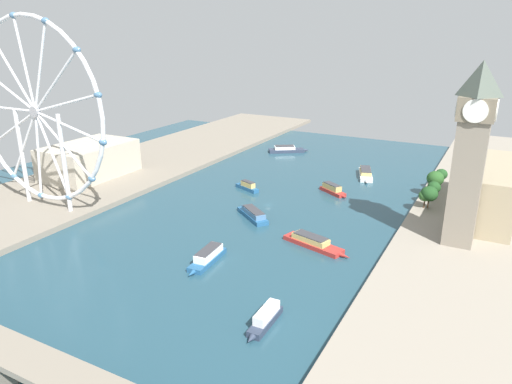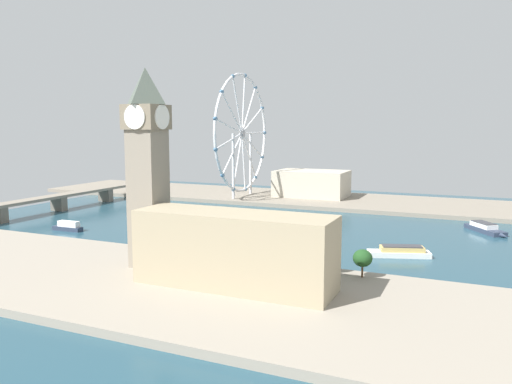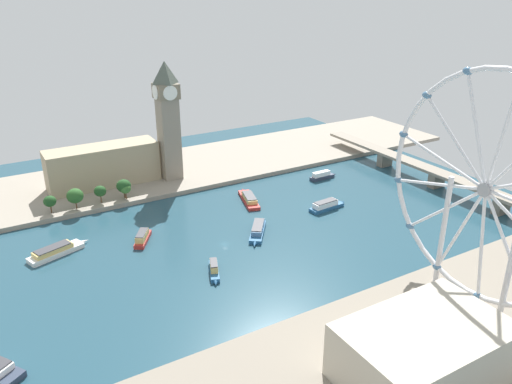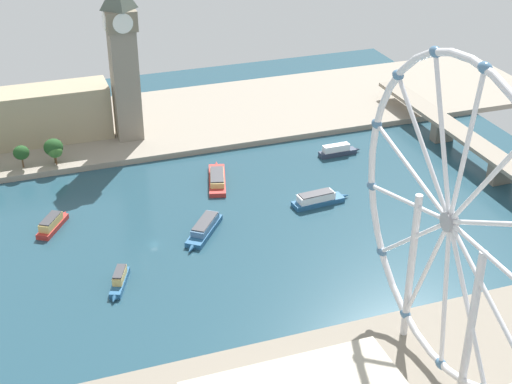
{
  "view_description": "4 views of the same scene",
  "coord_description": "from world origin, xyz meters",
  "px_view_note": "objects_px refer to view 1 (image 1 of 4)",
  "views": [
    {
      "loc": [
        -116.79,
        234.02,
        97.32
      ],
      "look_at": [
        3.26,
        8.97,
        10.17
      ],
      "focal_mm": 33.19,
      "sensor_mm": 36.0,
      "label": 1
    },
    {
      "loc": [
        -277.55,
        -115.07,
        61.92
      ],
      "look_at": [
        22.1,
        17.13,
        19.2
      ],
      "focal_mm": 35.17,
      "sensor_mm": 36.0,
      "label": 2
    },
    {
      "loc": [
        224.52,
        -111.85,
        135.93
      ],
      "look_at": [
        -24.38,
        34.37,
        15.39
      ],
      "focal_mm": 35.82,
      "sensor_mm": 36.0,
      "label": 3
    },
    {
      "loc": [
        266.4,
        -48.8,
        168.02
      ],
      "look_at": [
        7.72,
        42.05,
        20.92
      ],
      "focal_mm": 53.54,
      "sensor_mm": 36.0,
      "label": 4
    }
  ],
  "objects_px": {
    "clock_tower": "(470,153)",
    "tour_boat_2": "(286,149)",
    "ferris_wheel": "(36,113)",
    "riverside_hall": "(89,160)",
    "tour_boat_7": "(366,174)",
    "tour_boat_3": "(253,214)",
    "tour_boat_4": "(265,318)",
    "parliament_block": "(493,191)",
    "tour_boat_5": "(247,186)",
    "tour_boat_0": "(208,257)",
    "tour_boat_6": "(333,189)",
    "river_bridge": "(6,354)",
    "tour_boat_1": "(313,242)"
  },
  "relations": [
    {
      "from": "ferris_wheel",
      "to": "tour_boat_7",
      "type": "xyz_separation_m",
      "value": [
        -140.85,
        -149.9,
        -53.57
      ]
    },
    {
      "from": "river_bridge",
      "to": "parliament_block",
      "type": "bearing_deg",
      "value": -119.78
    },
    {
      "from": "tour_boat_6",
      "to": "riverside_hall",
      "type": "bearing_deg",
      "value": -129.83
    },
    {
      "from": "tour_boat_3",
      "to": "tour_boat_4",
      "type": "bearing_deg",
      "value": 157.96
    },
    {
      "from": "tour_boat_4",
      "to": "tour_boat_7",
      "type": "distance_m",
      "value": 191.78
    },
    {
      "from": "riverside_hall",
      "to": "tour_boat_4",
      "type": "distance_m",
      "value": 206.58
    },
    {
      "from": "parliament_block",
      "to": "riverside_hall",
      "type": "distance_m",
      "value": 250.41
    },
    {
      "from": "clock_tower",
      "to": "tour_boat_4",
      "type": "distance_m",
      "value": 118.42
    },
    {
      "from": "tour_boat_2",
      "to": "tour_boat_7",
      "type": "distance_m",
      "value": 87.8
    },
    {
      "from": "tour_boat_3",
      "to": "tour_boat_4",
      "type": "height_order",
      "value": "tour_boat_4"
    },
    {
      "from": "parliament_block",
      "to": "tour_boat_7",
      "type": "relative_size",
      "value": 2.19
    },
    {
      "from": "clock_tower",
      "to": "river_bridge",
      "type": "xyz_separation_m",
      "value": [
        104.82,
        157.08,
        -36.81
      ]
    },
    {
      "from": "clock_tower",
      "to": "tour_boat_7",
      "type": "distance_m",
      "value": 124.86
    },
    {
      "from": "clock_tower",
      "to": "river_bridge",
      "type": "relative_size",
      "value": 0.37
    },
    {
      "from": "parliament_block",
      "to": "ferris_wheel",
      "type": "height_order",
      "value": "ferris_wheel"
    },
    {
      "from": "tour_boat_3",
      "to": "tour_boat_4",
      "type": "xyz_separation_m",
      "value": [
        -51.51,
        85.71,
        0.21
      ]
    },
    {
      "from": "tour_boat_4",
      "to": "tour_boat_5",
      "type": "bearing_deg",
      "value": -149.68
    },
    {
      "from": "riverside_hall",
      "to": "tour_boat_5",
      "type": "height_order",
      "value": "riverside_hall"
    },
    {
      "from": "river_bridge",
      "to": "tour_boat_2",
      "type": "bearing_deg",
      "value": -81.4
    },
    {
      "from": "tour_boat_1",
      "to": "tour_boat_5",
      "type": "xyz_separation_m",
      "value": [
        69.03,
        -59.36,
        0.22
      ]
    },
    {
      "from": "tour_boat_2",
      "to": "tour_boat_6",
      "type": "distance_m",
      "value": 109.31
    },
    {
      "from": "tour_boat_5",
      "to": "tour_boat_0",
      "type": "bearing_deg",
      "value": 131.33
    },
    {
      "from": "tour_boat_1",
      "to": "tour_boat_7",
      "type": "relative_size",
      "value": 1.05
    },
    {
      "from": "clock_tower",
      "to": "tour_boat_7",
      "type": "xyz_separation_m",
      "value": [
        69.81,
        -93.75,
        -43.91
      ]
    },
    {
      "from": "tour_boat_4",
      "to": "tour_boat_6",
      "type": "height_order",
      "value": "tour_boat_6"
    },
    {
      "from": "parliament_block",
      "to": "tour_boat_6",
      "type": "bearing_deg",
      "value": -2.07
    },
    {
      "from": "tour_boat_2",
      "to": "tour_boat_6",
      "type": "xyz_separation_m",
      "value": [
        -70.3,
        83.71,
        0.27
      ]
    },
    {
      "from": "ferris_wheel",
      "to": "riverside_hall",
      "type": "relative_size",
      "value": 1.74
    },
    {
      "from": "river_bridge",
      "to": "ferris_wheel",
      "type": "bearing_deg",
      "value": -43.64
    },
    {
      "from": "parliament_block",
      "to": "tour_boat_6",
      "type": "relative_size",
      "value": 3.44
    },
    {
      "from": "clock_tower",
      "to": "tour_boat_2",
      "type": "xyz_separation_m",
      "value": [
        148.62,
        -132.46,
        -43.93
      ]
    },
    {
      "from": "ferris_wheel",
      "to": "tour_boat_0",
      "type": "height_order",
      "value": "ferris_wheel"
    },
    {
      "from": "ferris_wheel",
      "to": "tour_boat_3",
      "type": "bearing_deg",
      "value": -157.41
    },
    {
      "from": "tour_boat_1",
      "to": "tour_boat_4",
      "type": "relative_size",
      "value": 1.57
    },
    {
      "from": "riverside_hall",
      "to": "tour_boat_6",
      "type": "height_order",
      "value": "riverside_hall"
    },
    {
      "from": "tour_boat_0",
      "to": "tour_boat_2",
      "type": "height_order",
      "value": "tour_boat_0"
    },
    {
      "from": "river_bridge",
      "to": "tour_boat_3",
      "type": "xyz_separation_m",
      "value": [
        -1.62,
        -145.63,
        -7.08
      ]
    },
    {
      "from": "riverside_hall",
      "to": "tour_boat_2",
      "type": "bearing_deg",
      "value": -122.62
    },
    {
      "from": "parliament_block",
      "to": "tour_boat_3",
      "type": "distance_m",
      "value": 128.55
    },
    {
      "from": "tour_boat_3",
      "to": "tour_boat_4",
      "type": "distance_m",
      "value": 100.0
    },
    {
      "from": "clock_tower",
      "to": "parliament_block",
      "type": "relative_size",
      "value": 1.11
    },
    {
      "from": "parliament_block",
      "to": "tour_boat_6",
      "type": "distance_m",
      "value": 90.63
    },
    {
      "from": "parliament_block",
      "to": "tour_boat_0",
      "type": "xyz_separation_m",
      "value": [
        106.97,
        112.39,
        -14.39
      ]
    },
    {
      "from": "clock_tower",
      "to": "tour_boat_7",
      "type": "height_order",
      "value": "clock_tower"
    },
    {
      "from": "tour_boat_5",
      "to": "tour_boat_2",
      "type": "bearing_deg",
      "value": -57.43
    },
    {
      "from": "clock_tower",
      "to": "tour_boat_2",
      "type": "bearing_deg",
      "value": -41.71
    },
    {
      "from": "tour_boat_7",
      "to": "tour_boat_5",
      "type": "bearing_deg",
      "value": -61.4
    },
    {
      "from": "ferris_wheel",
      "to": "tour_boat_4",
      "type": "height_order",
      "value": "ferris_wheel"
    },
    {
      "from": "tour_boat_1",
      "to": "tour_boat_2",
      "type": "height_order",
      "value": "tour_boat_2"
    },
    {
      "from": "riverside_hall",
      "to": "tour_boat_1",
      "type": "xyz_separation_m",
      "value": [
        -174.25,
        27.94,
        -11.83
      ]
    }
  ]
}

